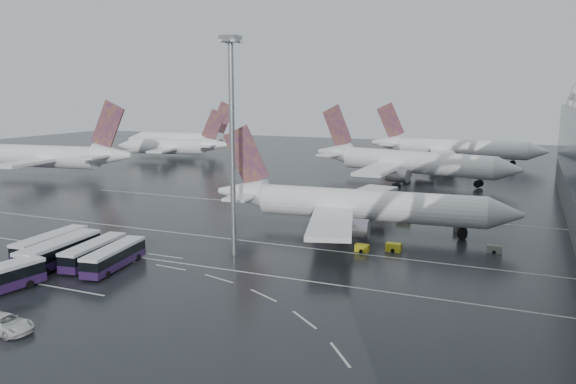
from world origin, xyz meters
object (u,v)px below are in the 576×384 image
at_px(bus_row_near_b, 59,252).
at_px(bus_row_near_d, 114,256).
at_px(airliner_gate_b, 406,162).
at_px(gse_cart_belly_e, 404,217).
at_px(gse_cart_belly_b, 460,229).
at_px(bus_row_near_a, 51,244).
at_px(gse_cart_belly_c, 362,248).
at_px(jet_remote_mid, 175,147).
at_px(floodlight_mast, 232,120).
at_px(airliner_main, 354,205).
at_px(airliner_gate_c, 452,149).
at_px(jet_remote_far, 184,140).
at_px(gse_cart_belly_d, 494,249).
at_px(bus_row_near_c, 94,252).
at_px(jet_remote_west, 57,157).
at_px(van_curve_a, 5,324).
at_px(gse_cart_belly_a, 394,247).

height_order(bus_row_near_b, bus_row_near_d, bus_row_near_b).
xyz_separation_m(airliner_gate_b, gse_cart_belly_e, (9.15, -46.48, -4.29)).
distance_m(bus_row_near_d, gse_cart_belly_b, 55.46).
relative_size(bus_row_near_a, gse_cart_belly_c, 6.38).
relative_size(jet_remote_mid, floodlight_mast, 1.32).
bearing_deg(airliner_main, airliner_gate_c, 83.64).
height_order(airliner_main, bus_row_near_b, airliner_main).
bearing_deg(gse_cart_belly_b, jet_remote_mid, 146.79).
distance_m(jet_remote_far, bus_row_near_a, 135.34).
bearing_deg(gse_cart_belly_d, jet_remote_far, 140.73).
height_order(jet_remote_far, bus_row_near_b, jet_remote_far).
bearing_deg(bus_row_near_d, bus_row_near_a, 75.99).
bearing_deg(gse_cart_belly_c, gse_cart_belly_b, 56.33).
bearing_deg(gse_cart_belly_e, bus_row_near_c, -127.90).
xyz_separation_m(bus_row_near_b, bus_row_near_c, (3.79, 2.38, -0.25)).
height_order(airliner_main, gse_cart_belly_e, airliner_main).
bearing_deg(jet_remote_far, gse_cart_belly_c, 126.28).
bearing_deg(bus_row_near_d, jet_remote_west, 40.56).
distance_m(floodlight_mast, gse_cart_belly_e, 40.99).
xyz_separation_m(airliner_gate_c, bus_row_near_a, (-39.19, -130.57, -3.23)).
bearing_deg(gse_cart_belly_e, van_curve_a, -111.93).
height_order(bus_row_near_d, gse_cart_belly_e, bus_row_near_d).
height_order(jet_remote_far, gse_cart_belly_c, jet_remote_far).
bearing_deg(bus_row_near_c, airliner_main, -47.98).
bearing_deg(jet_remote_west, airliner_gate_c, -150.54).
distance_m(jet_remote_far, gse_cart_belly_c, 142.41).
bearing_deg(jet_remote_far, airliner_gate_b, 152.40).
bearing_deg(bus_row_near_a, gse_cart_belly_b, -58.42).
height_order(gse_cart_belly_a, gse_cart_belly_c, gse_cart_belly_a).
height_order(airliner_gate_b, bus_row_near_d, airliner_gate_b).
distance_m(airliner_main, van_curve_a, 56.32).
height_order(floodlight_mast, gse_cart_belly_a, floodlight_mast).
relative_size(bus_row_near_a, van_curve_a, 2.07).
relative_size(bus_row_near_b, floodlight_mast, 0.46).
relative_size(airliner_main, bus_row_near_c, 4.22).
relative_size(bus_row_near_d, gse_cart_belly_d, 5.89).
height_order(airliner_main, jet_remote_far, jet_remote_far).
height_order(bus_row_near_a, gse_cart_belly_d, bus_row_near_a).
xyz_separation_m(jet_remote_far, bus_row_near_d, (70.70, -123.09, -3.53)).
distance_m(jet_remote_mid, bus_row_near_c, 120.37).
distance_m(bus_row_near_d, van_curve_a, 20.66).
bearing_deg(bus_row_near_c, gse_cart_belly_d, -69.01).
distance_m(bus_row_near_c, gse_cart_belly_c, 37.84).
xyz_separation_m(bus_row_near_a, gse_cart_belly_c, (40.35, 19.55, -1.17)).
height_order(bus_row_near_a, gse_cart_belly_b, bus_row_near_a).
xyz_separation_m(airliner_gate_c, jet_remote_far, (-97.64, -8.55, 0.20)).
xyz_separation_m(airliner_gate_c, bus_row_near_b, (-34.74, -133.37, -3.08)).
height_order(bus_row_near_a, bus_row_near_b, bus_row_near_b).
bearing_deg(airliner_gate_b, floodlight_mast, -83.13).
bearing_deg(gse_cart_belly_d, gse_cart_belly_a, -160.02).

